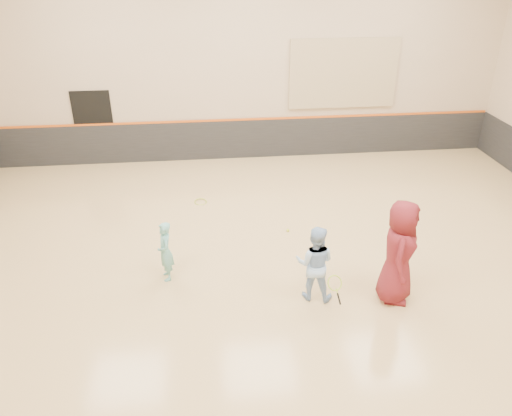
{
  "coord_description": "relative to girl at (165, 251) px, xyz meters",
  "views": [
    {
      "loc": [
        -1.37,
        -8.37,
        5.78
      ],
      "look_at": [
        -0.39,
        0.4,
        1.15
      ],
      "focal_mm": 35.0,
      "sensor_mm": 36.0,
      "label": 1
    }
  ],
  "objects": [
    {
      "name": "room",
      "position": [
        2.2,
        0.17,
        0.2
      ],
      "size": [
        15.04,
        12.04,
        6.22
      ],
      "color": "tan",
      "rests_on": "ground"
    },
    {
      "name": "wainscot_back",
      "position": [
        2.2,
        6.14,
        -0.01
      ],
      "size": [
        14.9,
        0.04,
        1.2
      ],
      "primitive_type": "cube",
      "color": "#232326",
      "rests_on": "floor"
    },
    {
      "name": "accent_stripe",
      "position": [
        2.2,
        6.13,
        0.61
      ],
      "size": [
        14.9,
        0.03,
        0.06
      ],
      "primitive_type": "cube",
      "color": "#D85914",
      "rests_on": "wall_back"
    },
    {
      "name": "acoustic_panel",
      "position": [
        5.0,
        6.12,
        1.89
      ],
      "size": [
        3.2,
        0.08,
        2.0
      ],
      "primitive_type": "cube",
      "color": "tan",
      "rests_on": "wall_back"
    },
    {
      "name": "doorway",
      "position": [
        -2.3,
        6.15,
        0.49
      ],
      "size": [
        1.1,
        0.05,
        2.2
      ],
      "primitive_type": "cube",
      "color": "black",
      "rests_on": "floor"
    },
    {
      "name": "girl",
      "position": [
        0.0,
        0.0,
        0.0
      ],
      "size": [
        0.37,
        0.49,
        1.22
      ],
      "primitive_type": "imported",
      "rotation": [
        0.0,
        0.0,
        -1.39
      ],
      "color": "#6BB8B9",
      "rests_on": "floor"
    },
    {
      "name": "instructor",
      "position": [
        2.71,
        -0.9,
        0.13
      ],
      "size": [
        0.86,
        0.76,
        1.47
      ],
      "primitive_type": "imported",
      "rotation": [
        0.0,
        0.0,
        2.82
      ],
      "color": "#9CC2F2",
      "rests_on": "floor"
    },
    {
      "name": "young_man",
      "position": [
        4.17,
        -1.08,
        0.38
      ],
      "size": [
        0.94,
        1.13,
        1.98
      ],
      "primitive_type": "imported",
      "rotation": [
        0.0,
        0.0,
        1.2
      ],
      "color": "maroon",
      "rests_on": "floor"
    },
    {
      "name": "held_racket",
      "position": [
        3.04,
        -1.15,
        -0.15
      ],
      "size": [
        0.4,
        0.4,
        0.55
      ],
      "primitive_type": null,
      "color": "#ACD72F",
      "rests_on": "instructor"
    },
    {
      "name": "spare_racket",
      "position": [
        0.68,
        3.21,
        -0.54
      ],
      "size": [
        0.7,
        0.7,
        0.13
      ],
      "primitive_type": null,
      "color": "#A0BA28",
      "rests_on": "floor"
    },
    {
      "name": "ball_under_racket",
      "position": [
        2.94,
        -0.23,
        -0.58
      ],
      "size": [
        0.07,
        0.07,
        0.07
      ],
      "primitive_type": "sphere",
      "color": "#D0E435",
      "rests_on": "floor"
    },
    {
      "name": "ball_in_hand",
      "position": [
        4.36,
        -1.14,
        0.65
      ],
      "size": [
        0.07,
        0.07,
        0.07
      ],
      "primitive_type": "sphere",
      "color": "#DCEA36",
      "rests_on": "young_man"
    },
    {
      "name": "ball_beside_spare",
      "position": [
        2.65,
        1.51,
        -0.58
      ],
      "size": [
        0.07,
        0.07,
        0.07
      ],
      "primitive_type": "sphere",
      "color": "#D6E334",
      "rests_on": "floor"
    }
  ]
}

